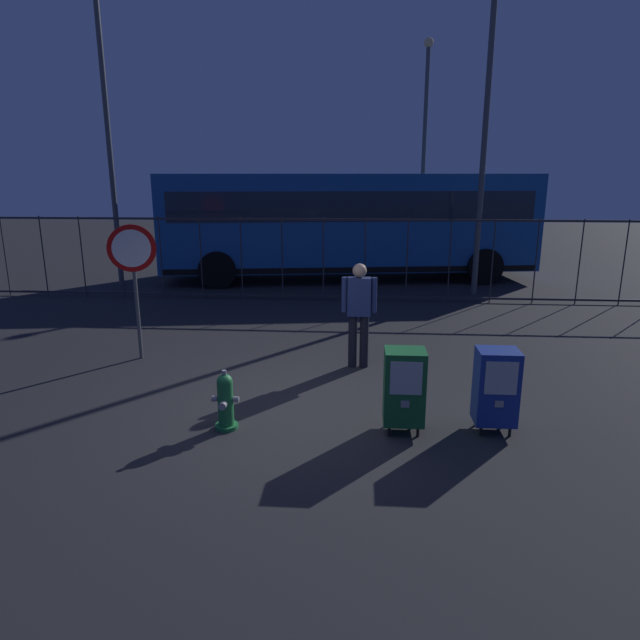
# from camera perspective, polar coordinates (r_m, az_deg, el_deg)

# --- Properties ---
(ground_plane) EXTENTS (60.00, 60.00, 0.00)m
(ground_plane) POSITION_cam_1_polar(r_m,az_deg,el_deg) (7.50, -2.98, -8.97)
(ground_plane) COLOR #262628
(fire_hydrant) EXTENTS (0.33, 0.32, 0.75)m
(fire_hydrant) POSITION_cam_1_polar(r_m,az_deg,el_deg) (6.90, -9.61, -8.17)
(fire_hydrant) COLOR #1E7238
(fire_hydrant) RESTS_ON ground_plane
(newspaper_box_primary) EXTENTS (0.48, 0.42, 1.02)m
(newspaper_box_primary) POSITION_cam_1_polar(r_m,az_deg,el_deg) (6.97, 17.49, -6.47)
(newspaper_box_primary) COLOR black
(newspaper_box_primary) RESTS_ON ground_plane
(newspaper_box_secondary) EXTENTS (0.48, 0.42, 1.02)m
(newspaper_box_secondary) POSITION_cam_1_polar(r_m,az_deg,el_deg) (6.73, 8.57, -6.72)
(newspaper_box_secondary) COLOR black
(newspaper_box_secondary) RESTS_ON ground_plane
(stop_sign) EXTENTS (0.71, 0.31, 2.23)m
(stop_sign) POSITION_cam_1_polar(r_m,az_deg,el_deg) (9.53, -18.49, 5.46)
(stop_sign) COLOR #4C4F54
(stop_sign) RESTS_ON ground_plane
(pedestrian) EXTENTS (0.55, 0.22, 1.67)m
(pedestrian) POSITION_cam_1_polar(r_m,az_deg,el_deg) (8.78, 3.98, 1.09)
(pedestrian) COLOR black
(pedestrian) RESTS_ON ground_plane
(fence_barrier) EXTENTS (18.03, 0.04, 2.00)m
(fence_barrier) POSITION_cam_1_polar(r_m,az_deg,el_deg) (13.54, 0.34, 6.26)
(fence_barrier) COLOR #2D2D33
(fence_barrier) RESTS_ON ground_plane
(bus_near) EXTENTS (10.75, 4.00, 3.00)m
(bus_near) POSITION_cam_1_polar(r_m,az_deg,el_deg) (16.42, 2.89, 10.16)
(bus_near) COLOR #19519E
(bus_near) RESTS_ON ground_plane
(street_light_near_left) EXTENTS (0.32, 0.32, 7.33)m
(street_light_near_left) POSITION_cam_1_polar(r_m,az_deg,el_deg) (20.44, 10.60, 17.91)
(street_light_near_left) COLOR #4C4F54
(street_light_near_left) RESTS_ON ground_plane
(street_light_near_right) EXTENTS (0.32, 0.32, 8.73)m
(street_light_near_right) POSITION_cam_1_polar(r_m,az_deg,el_deg) (16.42, -21.09, 20.59)
(street_light_near_right) COLOR #4C4F54
(street_light_near_right) RESTS_ON ground_plane
(street_light_far_left) EXTENTS (0.32, 0.32, 7.62)m
(street_light_far_left) POSITION_cam_1_polar(r_m,az_deg,el_deg) (14.74, 16.58, 19.49)
(street_light_far_left) COLOR #4C4F54
(street_light_far_left) RESTS_ON ground_plane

